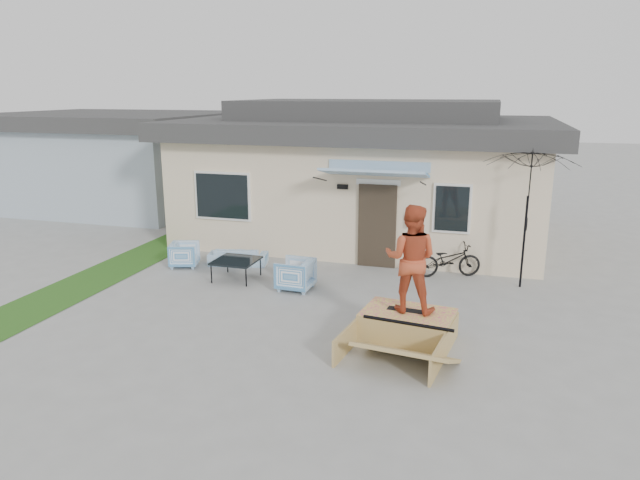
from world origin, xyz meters
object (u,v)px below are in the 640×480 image
(coffee_table, at_px, (236,269))
(skater, at_px, (411,257))
(bicycle, at_px, (449,256))
(armchair_left, at_px, (184,253))
(armchair_right, at_px, (295,273))
(skateboard, at_px, (409,310))
(loveseat, at_px, (238,253))
(skate_ramp, at_px, (407,326))
(patio_umbrella, at_px, (527,212))

(coffee_table, xyz_separation_m, skater, (4.37, -2.25, 1.29))
(coffee_table, relative_size, bicycle, 0.62)
(armchair_left, xyz_separation_m, coffee_table, (1.68, -0.57, -0.10))
(skater, bearing_deg, armchair_right, -32.47)
(armchair_left, bearing_deg, coffee_table, -126.31)
(skateboard, bearing_deg, coffee_table, 157.98)
(loveseat, distance_m, armchair_right, 2.48)
(skate_ramp, bearing_deg, patio_umbrella, 67.96)
(bicycle, relative_size, skater, 0.82)
(armchair_right, xyz_separation_m, skate_ramp, (2.80, -2.01, -0.12))
(armchair_right, relative_size, skateboard, 1.01)
(loveseat, bearing_deg, armchair_left, 12.21)
(armchair_right, height_order, skateboard, armchair_right)
(patio_umbrella, bearing_deg, bicycle, 169.12)
(armchair_left, relative_size, skater, 0.36)
(armchair_left, distance_m, armchair_right, 3.36)
(armchair_right, xyz_separation_m, skateboard, (2.80, -1.96, 0.16))
(coffee_table, xyz_separation_m, skateboard, (4.37, -2.25, 0.31))
(coffee_table, distance_m, skateboard, 4.93)
(armchair_right, bearing_deg, skateboard, 57.59)
(patio_umbrella, xyz_separation_m, skateboard, (-2.04, -3.56, -1.20))
(coffee_table, bearing_deg, skate_ramp, -27.81)
(armchair_right, xyz_separation_m, coffee_table, (-1.57, 0.29, -0.15))
(patio_umbrella, distance_m, skate_ramp, 4.41)
(coffee_table, bearing_deg, armchair_right, -10.59)
(bicycle, bearing_deg, skate_ramp, 152.05)
(bicycle, bearing_deg, armchair_left, 77.30)
(armchair_right, bearing_deg, bicycle, 123.35)
(bicycle, bearing_deg, coffee_table, 86.84)
(loveseat, height_order, skate_ramp, loveseat)
(coffee_table, bearing_deg, loveseat, 112.32)
(skateboard, bearing_deg, patio_umbrella, 65.35)
(loveseat, distance_m, skate_ramp, 5.93)
(bicycle, distance_m, patio_umbrella, 2.08)
(armchair_right, bearing_deg, skater, 57.59)
(loveseat, xyz_separation_m, skate_ramp, (4.83, -3.43, -0.03))
(bicycle, height_order, patio_umbrella, patio_umbrella)
(loveseat, bearing_deg, armchair_right, 132.53)
(patio_umbrella, relative_size, skateboard, 3.33)
(armchair_left, xyz_separation_m, skater, (6.05, -2.82, 1.18))
(loveseat, xyz_separation_m, coffee_table, (0.46, -1.13, -0.05))
(skater, bearing_deg, loveseat, -32.53)
(skate_ramp, bearing_deg, bicycle, 91.54)
(skateboard, bearing_deg, armchair_left, 160.21)
(coffee_table, height_order, skateboard, skateboard)
(armchair_right, bearing_deg, skate_ramp, 56.82)
(armchair_left, height_order, bicycle, bicycle)
(patio_umbrella, bearing_deg, skate_ramp, -119.60)
(coffee_table, xyz_separation_m, skate_ramp, (4.36, -2.30, 0.02))
(patio_umbrella, distance_m, skateboard, 4.28)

